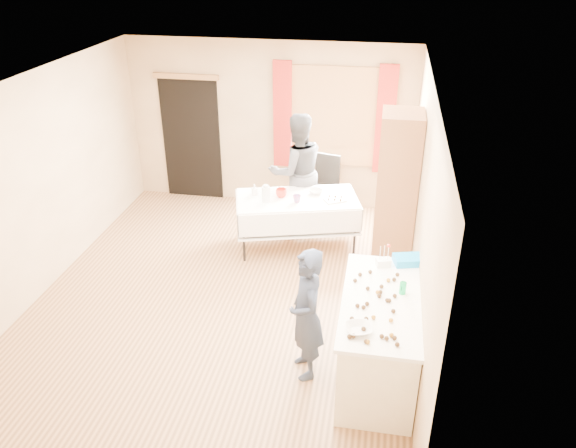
% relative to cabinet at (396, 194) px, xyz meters
% --- Properties ---
extents(floor, '(4.50, 5.50, 0.02)m').
position_rel_cabinet_xyz_m(floor, '(-1.99, -1.01, -1.07)').
color(floor, '#9E7047').
rests_on(floor, ground).
extents(ceiling, '(4.50, 5.50, 0.02)m').
position_rel_cabinet_xyz_m(ceiling, '(-1.99, -1.01, 1.55)').
color(ceiling, white).
rests_on(ceiling, floor).
extents(wall_back, '(4.50, 0.02, 2.60)m').
position_rel_cabinet_xyz_m(wall_back, '(-1.99, 1.75, 0.24)').
color(wall_back, tan).
rests_on(wall_back, floor).
extents(wall_front, '(4.50, 0.02, 2.60)m').
position_rel_cabinet_xyz_m(wall_front, '(-1.99, -3.77, 0.24)').
color(wall_front, tan).
rests_on(wall_front, floor).
extents(wall_left, '(0.02, 5.50, 2.60)m').
position_rel_cabinet_xyz_m(wall_left, '(-4.25, -1.01, 0.24)').
color(wall_left, tan).
rests_on(wall_left, floor).
extents(wall_right, '(0.02, 5.50, 2.60)m').
position_rel_cabinet_xyz_m(wall_right, '(0.27, -1.01, 0.24)').
color(wall_right, tan).
rests_on(wall_right, floor).
extents(window_frame, '(1.32, 0.06, 1.52)m').
position_rel_cabinet_xyz_m(window_frame, '(-0.99, 1.71, 0.44)').
color(window_frame, olive).
rests_on(window_frame, wall_back).
extents(window_pane, '(1.20, 0.02, 1.40)m').
position_rel_cabinet_xyz_m(window_pane, '(-0.99, 1.70, 0.44)').
color(window_pane, white).
rests_on(window_pane, wall_back).
extents(curtain_left, '(0.28, 0.06, 1.65)m').
position_rel_cabinet_xyz_m(curtain_left, '(-1.77, 1.66, 0.44)').
color(curtain_left, maroon).
rests_on(curtain_left, wall_back).
extents(curtain_right, '(0.28, 0.06, 1.65)m').
position_rel_cabinet_xyz_m(curtain_right, '(-0.21, 1.66, 0.44)').
color(curtain_right, maroon).
rests_on(curtain_right, wall_back).
extents(doorway, '(0.95, 0.04, 2.00)m').
position_rel_cabinet_xyz_m(doorway, '(-3.29, 1.72, -0.06)').
color(doorway, black).
rests_on(doorway, floor).
extents(door_lintel, '(1.05, 0.06, 0.08)m').
position_rel_cabinet_xyz_m(door_lintel, '(-3.29, 1.69, 0.96)').
color(door_lintel, olive).
rests_on(door_lintel, wall_back).
extents(cabinet, '(0.50, 0.60, 2.11)m').
position_rel_cabinet_xyz_m(cabinet, '(0.00, 0.00, 0.00)').
color(cabinet, brown).
rests_on(cabinet, floor).
extents(counter, '(0.76, 1.60, 0.91)m').
position_rel_cabinet_xyz_m(counter, '(-0.10, -2.12, -0.60)').
color(counter, '#F4EBCE').
rests_on(counter, floor).
extents(party_table, '(1.84, 1.28, 0.75)m').
position_rel_cabinet_xyz_m(party_table, '(-1.32, 0.32, -0.61)').
color(party_table, black).
rests_on(party_table, floor).
extents(chair, '(0.48, 0.48, 0.96)m').
position_rel_cabinet_xyz_m(chair, '(-1.07, 1.38, -0.77)').
color(chair, black).
rests_on(chair, floor).
extents(girl, '(0.75, 0.70, 1.41)m').
position_rel_cabinet_xyz_m(girl, '(-0.81, -2.21, -0.35)').
color(girl, '#1D253A').
rests_on(girl, floor).
extents(woman, '(1.39, 1.36, 1.75)m').
position_rel_cabinet_xyz_m(woman, '(-1.42, 0.96, -0.18)').
color(woman, black).
rests_on(woman, floor).
extents(soda_can, '(0.08, 0.08, 0.12)m').
position_rel_cabinet_xyz_m(soda_can, '(0.09, -1.98, -0.09)').
color(soda_can, '#0D9F4A').
rests_on(soda_can, counter).
extents(mixing_bowl, '(0.36, 0.36, 0.06)m').
position_rel_cabinet_xyz_m(mixing_bowl, '(-0.29, -2.64, -0.12)').
color(mixing_bowl, white).
rests_on(mixing_bowl, counter).
extents(foam_block, '(0.17, 0.14, 0.08)m').
position_rel_cabinet_xyz_m(foam_block, '(-0.11, -1.50, -0.11)').
color(foam_block, white).
rests_on(foam_block, counter).
extents(blue_basket, '(0.34, 0.27, 0.08)m').
position_rel_cabinet_xyz_m(blue_basket, '(0.15, -1.41, -0.11)').
color(blue_basket, '#0E85D7').
rests_on(blue_basket, counter).
extents(pitcher, '(0.14, 0.14, 0.22)m').
position_rel_cabinet_xyz_m(pitcher, '(-1.71, 0.13, -0.20)').
color(pitcher, silver).
rests_on(pitcher, party_table).
extents(cup_red, '(0.22, 0.22, 0.12)m').
position_rel_cabinet_xyz_m(cup_red, '(-1.54, 0.32, -0.25)').
color(cup_red, red).
rests_on(cup_red, party_table).
extents(cup_rainbow, '(0.18, 0.18, 0.10)m').
position_rel_cabinet_xyz_m(cup_rainbow, '(-1.30, 0.19, -0.26)').
color(cup_rainbow, red).
rests_on(cup_rainbow, party_table).
extents(small_bowl, '(0.26, 0.26, 0.06)m').
position_rel_cabinet_xyz_m(small_bowl, '(-1.08, 0.51, -0.28)').
color(small_bowl, white).
rests_on(small_bowl, party_table).
extents(pastry_tray, '(0.34, 0.31, 0.02)m').
position_rel_cabinet_xyz_m(pastry_tray, '(-0.80, 0.34, -0.30)').
color(pastry_tray, white).
rests_on(pastry_tray, party_table).
extents(bottle, '(0.13, 0.13, 0.15)m').
position_rel_cabinet_xyz_m(bottle, '(-1.92, 0.33, -0.23)').
color(bottle, white).
rests_on(bottle, party_table).
extents(cake_balls, '(0.46, 1.15, 0.04)m').
position_rel_cabinet_xyz_m(cake_balls, '(-0.15, -2.29, -0.13)').
color(cake_balls, '#3F2314').
rests_on(cake_balls, counter).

